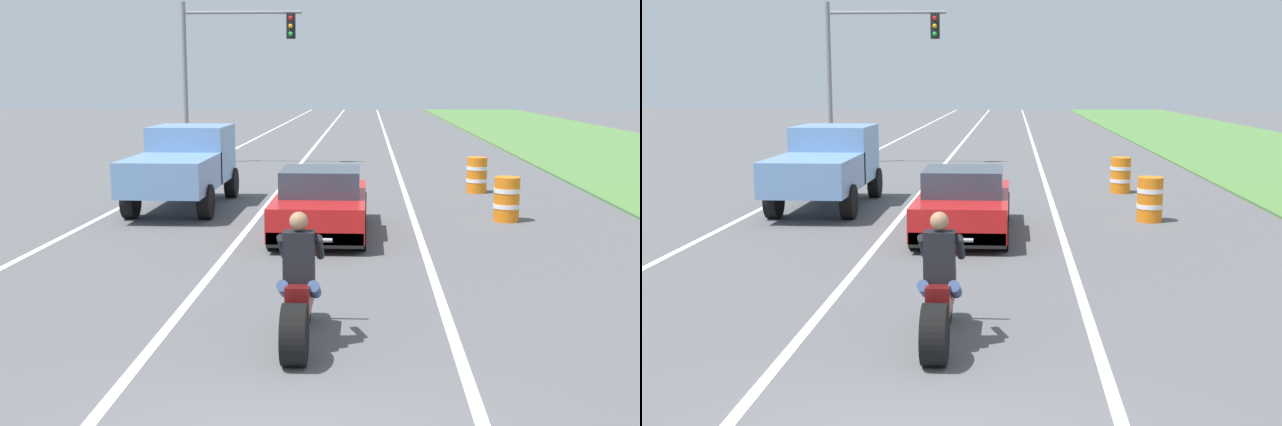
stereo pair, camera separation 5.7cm
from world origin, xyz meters
TOP-DOWN VIEW (x-y plane):
  - lane_stripe_left_solid at (-5.40, 20.00)m, footprint 0.14×120.00m
  - lane_stripe_right_solid at (1.80, 20.00)m, footprint 0.14×120.00m
  - lane_stripe_centre_dashed at (-1.80, 20.00)m, footprint 0.14×120.00m
  - motorcycle_with_rider at (-0.06, 3.18)m, footprint 0.70×2.21m
  - sports_car_red at (-0.20, 9.98)m, footprint 1.84×4.30m
  - pickup_truck_left_lane_light_blue at (-3.80, 13.14)m, footprint 2.02×4.80m
  - traffic_light_mast_near at (-4.75, 23.31)m, footprint 4.50×0.34m
  - construction_barrel_nearest at (3.85, 11.68)m, footprint 0.58×0.58m
  - construction_barrel_mid at (3.81, 16.17)m, footprint 0.58×0.58m

SIDE VIEW (x-z plane):
  - lane_stripe_left_solid at x=-5.40m, z-range 0.00..0.01m
  - lane_stripe_right_solid at x=1.80m, z-range 0.00..0.01m
  - lane_stripe_centre_dashed at x=-1.80m, z-range 0.00..0.01m
  - construction_barrel_nearest at x=3.85m, z-range 0.00..1.00m
  - construction_barrel_mid at x=3.81m, z-range 0.00..1.00m
  - motorcycle_with_rider at x=-0.06m, z-range -0.22..1.40m
  - sports_car_red at x=-0.20m, z-range -0.05..1.31m
  - pickup_truck_left_lane_light_blue at x=-3.80m, z-range 0.12..2.10m
  - traffic_light_mast_near at x=-4.75m, z-range 0.99..6.99m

